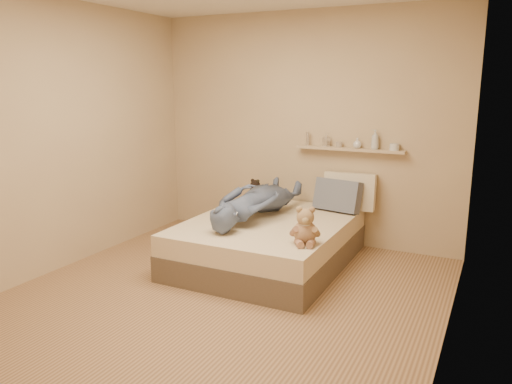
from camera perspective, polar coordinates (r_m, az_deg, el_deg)
The scene contains 10 objects.
room at distance 4.06m, azimuth -4.10°, elevation 5.15°, with size 3.80×3.80×3.80m.
bed at distance 5.10m, azimuth 1.41°, elevation -5.73°, with size 1.50×1.90×0.45m.
game_console at distance 4.64m, azimuth -3.26°, elevation -2.64°, with size 0.19×0.10×0.06m.
teddy_bear at distance 4.30m, azimuth 5.64°, elevation -4.18°, with size 0.27×0.28×0.34m.
dark_plush at distance 5.84m, azimuth -0.06°, elevation 0.06°, with size 0.17×0.17×0.26m.
pillow_cream at distance 5.55m, azimuth 10.65°, elevation 0.10°, with size 0.55×0.16×0.40m, color beige.
pillow_grey at distance 5.45m, azimuth 9.31°, elevation -0.40°, with size 0.50×0.14×0.34m, color slate.
person at distance 5.11m, azimuth -0.10°, elevation -0.96°, with size 0.55×1.51×0.36m, color #4D5779.
wall_shelf at distance 5.56m, azimuth 10.63°, elevation 4.83°, with size 1.20×0.12×0.03m, color tan.
shelf_bottles at distance 5.52m, azimuth 11.79°, elevation 5.63°, with size 1.04×0.12×0.21m.
Camera 1 is at (2.05, -3.47, 1.81)m, focal length 35.00 mm.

